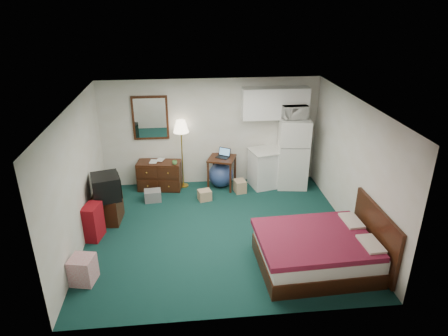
{
  "coord_description": "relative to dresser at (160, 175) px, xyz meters",
  "views": [
    {
      "loc": [
        -0.6,
        -6.53,
        4.22
      ],
      "look_at": [
        0.14,
        0.54,
        1.09
      ],
      "focal_mm": 32.0,
      "sensor_mm": 36.0,
      "label": 1
    }
  ],
  "objects": [
    {
      "name": "dresser",
      "position": [
        0.0,
        0.0,
        0.0
      ],
      "size": [
        1.04,
        0.58,
        0.67
      ],
      "primitive_type": null,
      "rotation": [
        0.0,
        0.0,
        -0.14
      ],
      "color": "#3C1A0A",
      "rests_on": "floor"
    },
    {
      "name": "retail_box",
      "position": [
        -1.06,
        -3.21,
        -0.11
      ],
      "size": [
        0.42,
        0.42,
        0.45
      ],
      "primitive_type": null,
      "rotation": [
        0.0,
        0.0,
        -0.2
      ],
      "color": "silver",
      "rests_on": "floor"
    },
    {
      "name": "mug",
      "position": [
        0.37,
        -0.18,
        0.39
      ],
      "size": [
        0.12,
        0.1,
        0.11
      ],
      "primitive_type": "imported",
      "rotation": [
        0.0,
        0.0,
        0.13
      ],
      "color": "#58934C",
      "rests_on": "dresser"
    },
    {
      "name": "book_a",
      "position": [
        -0.2,
        0.03,
        0.45
      ],
      "size": [
        0.17,
        0.05,
        0.23
      ],
      "primitive_type": "imported",
      "rotation": [
        0.0,
        0.0,
        -0.16
      ],
      "color": "tan",
      "rests_on": "dresser"
    },
    {
      "name": "crt_tv",
      "position": [
        -0.94,
        -1.41,
        0.44
      ],
      "size": [
        0.65,
        0.68,
        0.48
      ],
      "primitive_type": null,
      "rotation": [
        0.0,
        0.0,
        0.27
      ],
      "color": "black",
      "rests_on": "tv_stand"
    },
    {
      "name": "kitchen_counter",
      "position": [
        2.53,
        -0.07,
        0.1
      ],
      "size": [
        0.91,
        0.77,
        0.87
      ],
      "primitive_type": null,
      "rotation": [
        0.0,
        0.0,
        0.24
      ],
      "color": "white",
      "rests_on": "floor"
    },
    {
      "name": "cardboard_box_a",
      "position": [
        1.0,
        -0.68,
        -0.22
      ],
      "size": [
        0.32,
        0.29,
        0.23
      ],
      "primitive_type": null,
      "rotation": [
        0.0,
        0.0,
        0.26
      ],
      "color": "tan",
      "rests_on": "floor"
    },
    {
      "name": "desk",
      "position": [
        1.45,
        -0.05,
        0.03
      ],
      "size": [
        0.74,
        0.74,
        0.74
      ],
      "primitive_type": null,
      "rotation": [
        0.0,
        0.0,
        -0.33
      ],
      "color": "#3C1A0A",
      "rests_on": "floor"
    },
    {
      "name": "bed",
      "position": [
        2.7,
        -3.22,
        -0.04
      ],
      "size": [
        1.9,
        1.51,
        0.59
      ],
      "primitive_type": null,
      "rotation": [
        0.0,
        0.0,
        0.04
      ],
      "color": "#55061A",
      "rests_on": "floor"
    },
    {
      "name": "fridge",
      "position": [
        3.09,
        -0.13,
        0.48
      ],
      "size": [
        0.76,
        0.76,
        1.64
      ],
      "primitive_type": null,
      "rotation": [
        0.0,
        0.0,
        -0.13
      ],
      "color": "white",
      "rests_on": "floor"
    },
    {
      "name": "cardboard_box_b",
      "position": [
        1.83,
        -0.37,
        -0.19
      ],
      "size": [
        0.29,
        0.33,
        0.29
      ],
      "primitive_type": null,
      "rotation": [
        0.0,
        0.0,
        0.2
      ],
      "color": "tan",
      "rests_on": "floor"
    },
    {
      "name": "ceiling",
      "position": [
        1.22,
        -1.98,
        2.16
      ],
      "size": [
        5.0,
        4.5,
        0.01
      ],
      "primitive_type": "cube",
      "color": "beige",
      "rests_on": "walls"
    },
    {
      "name": "walls",
      "position": [
        1.22,
        -1.98,
        0.91
      ],
      "size": [
        5.01,
        4.51,
        2.5
      ],
      "color": "beige",
      "rests_on": "floor"
    },
    {
      "name": "tv_stand",
      "position": [
        -0.99,
        -1.36,
        -0.07
      ],
      "size": [
        0.58,
        0.63,
        0.54
      ],
      "primitive_type": null,
      "rotation": [
        0.0,
        0.0,
        -0.07
      ],
      "color": "#3C1A0A",
      "rests_on": "floor"
    },
    {
      "name": "upper_cabinets",
      "position": [
        2.67,
        0.1,
        1.61
      ],
      "size": [
        1.5,
        0.35,
        0.7
      ],
      "primitive_type": null,
      "color": "white",
      "rests_on": "walls"
    },
    {
      "name": "suitcase",
      "position": [
        -1.13,
        -1.96,
        0.0
      ],
      "size": [
        0.35,
        0.46,
        0.68
      ],
      "primitive_type": null,
      "rotation": [
        0.0,
        0.0,
        -0.22
      ],
      "color": "maroon",
      "rests_on": "floor"
    },
    {
      "name": "floor",
      "position": [
        1.22,
        -1.98,
        -0.34
      ],
      "size": [
        5.0,
        4.5,
        0.01
      ],
      "primitive_type": "cube",
      "color": "#0C2A28",
      "rests_on": "ground"
    },
    {
      "name": "laptop",
      "position": [
        1.47,
        -0.05,
        0.5
      ],
      "size": [
        0.37,
        0.36,
        0.2
      ],
      "primitive_type": null,
      "rotation": [
        0.0,
        0.0,
        -0.58
      ],
      "color": "black",
      "rests_on": "desk"
    },
    {
      "name": "microwave",
      "position": [
        3.06,
        -0.1,
        1.49
      ],
      "size": [
        0.58,
        0.35,
        0.38
      ],
      "primitive_type": "imported",
      "rotation": [
        0.0,
        0.0,
        0.08
      ],
      "color": "white",
      "rests_on": "fridge"
    },
    {
      "name": "floor_lamp",
      "position": [
        0.54,
        0.07,
        0.48
      ],
      "size": [
        0.45,
        0.45,
        1.62
      ],
      "primitive_type": null,
      "rotation": [
        0.0,
        0.0,
        0.33
      ],
      "color": "gold",
      "rests_on": "floor"
    },
    {
      "name": "headboard",
      "position": [
        3.68,
        -3.22,
        0.21
      ],
      "size": [
        0.06,
        1.56,
        1.0
      ],
      "primitive_type": null,
      "color": "#3C1A0A",
      "rests_on": "walls"
    },
    {
      "name": "exercise_ball",
      "position": [
        1.43,
        -0.02,
        -0.04
      ],
      "size": [
        0.6,
        0.6,
        0.59
      ],
      "primitive_type": "sphere",
      "rotation": [
        0.0,
        0.0,
        0.03
      ],
      "color": "navy",
      "rests_on": "floor"
    },
    {
      "name": "mirror",
      "position": [
        -0.13,
        0.24,
        1.31
      ],
      "size": [
        0.8,
        0.06,
        1.0
      ],
      "primitive_type": null,
      "color": "white",
      "rests_on": "walls"
    },
    {
      "name": "file_bin",
      "position": [
        -0.14,
        -0.6,
        -0.21
      ],
      "size": [
        0.38,
        0.3,
        0.25
      ],
      "primitive_type": null,
      "rotation": [
        0.0,
        0.0,
        0.09
      ],
      "color": "slate",
      "rests_on": "floor"
    },
    {
      "name": "book_b",
      "position": [
        -0.05,
        0.13,
        0.45
      ],
      "size": [
        0.16,
        0.08,
        0.22
      ],
      "primitive_type": "imported",
      "rotation": [
        0.0,
        0.0,
        -0.36
      ],
      "color": "tan",
      "rests_on": "dresser"
    }
  ]
}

